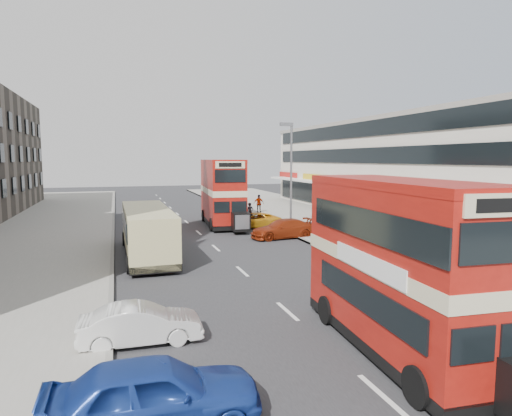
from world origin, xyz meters
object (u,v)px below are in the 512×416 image
object	(u,v)px
bus_second	(222,192)
car_right_b	(254,220)
car_left_near	(154,394)
car_right_a	(283,229)
coach	(147,230)
car_left_front	(141,324)
cyclist	(250,218)
bus_main	(399,265)
pedestrian_far	(259,203)
street_lamp	(290,169)
pedestrian_near	(334,225)

from	to	relation	value
bus_second	car_right_b	size ratio (longest dim) A/B	2.24
car_left_near	car_right_b	world-z (taller)	car_left_near
car_left_near	car_right_a	bearing A→B (deg)	-27.42
coach	car_left_front	bearing A→B (deg)	-95.37
car_left_near	cyclist	xyz separation A→B (m)	(9.83, 25.81, -0.11)
bus_main	bus_second	size ratio (longest dim) A/B	0.90
bus_main	pedestrian_far	world-z (taller)	bus_main
bus_main	cyclist	distance (m)	24.35
car_right_a	car_right_b	size ratio (longest dim) A/B	1.06
car_right_a	cyclist	size ratio (longest dim) A/B	2.38
street_lamp	car_right_b	world-z (taller)	street_lamp
bus_main	bus_second	xyz separation A→B (m)	(0.78, 25.13, 0.26)
street_lamp	pedestrian_far	bearing A→B (deg)	83.47
coach	car_right_b	bearing A→B (deg)	42.22
street_lamp	coach	xyz separation A→B (m)	(-10.69, -5.12, -3.28)
bus_second	car_left_near	distance (m)	28.00
pedestrian_near	car_right_b	bearing A→B (deg)	-85.66
bus_second	car_right_a	bearing A→B (deg)	114.46
car_left_near	car_left_front	world-z (taller)	car_left_near
car_left_near	pedestrian_far	bearing A→B (deg)	-20.95
car_left_front	pedestrian_near	world-z (taller)	pedestrian_near
pedestrian_far	car_right_a	bearing A→B (deg)	-93.39
car_left_front	pedestrian_near	distance (m)	18.60
bus_main	pedestrian_near	xyz separation A→B (m)	(6.22, 15.79, -1.43)
pedestrian_near	pedestrian_far	size ratio (longest dim) A/B	1.04
bus_main	bus_second	distance (m)	25.14
car_right_a	cyclist	xyz separation A→B (m)	(-0.51, 6.18, -0.03)
street_lamp	bus_main	xyz separation A→B (m)	(-4.73, -19.98, -2.28)
bus_main	car_right_b	bearing A→B (deg)	-93.26
car_left_near	car_right_a	size ratio (longest dim) A/B	0.96
pedestrian_near	car_left_near	bearing A→B (deg)	32.30
car_left_near	car_right_a	distance (m)	22.19
coach	car_right_b	size ratio (longest dim) A/B	2.22
bus_second	car_left_near	world-z (taller)	bus_second
pedestrian_far	car_left_front	bearing A→B (deg)	-106.64
coach	bus_main	bearing A→B (deg)	-68.66
car_left_front	pedestrian_near	bearing A→B (deg)	-44.09
cyclist	car_right_a	bearing A→B (deg)	-91.65
car_right_b	pedestrian_far	bearing A→B (deg)	159.49
bus_main	pedestrian_far	size ratio (longest dim) A/B	4.94
street_lamp	car_left_front	size ratio (longest dim) A/B	2.25
bus_main	cyclist	size ratio (longest dim) A/B	4.56
cyclist	coach	bearing A→B (deg)	-140.10
car_left_near	car_left_front	xyz separation A→B (m)	(-0.03, 4.42, -0.15)
car_right_b	car_left_near	bearing A→B (deg)	-21.75
coach	pedestrian_near	xyz separation A→B (m)	(12.19, 0.94, -0.42)
car_right_b	pedestrian_far	world-z (taller)	pedestrian_far
car_left_front	pedestrian_far	distance (m)	31.75
car_left_near	car_right_a	world-z (taller)	car_left_near
street_lamp	car_left_near	size ratio (longest dim) A/B	1.85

